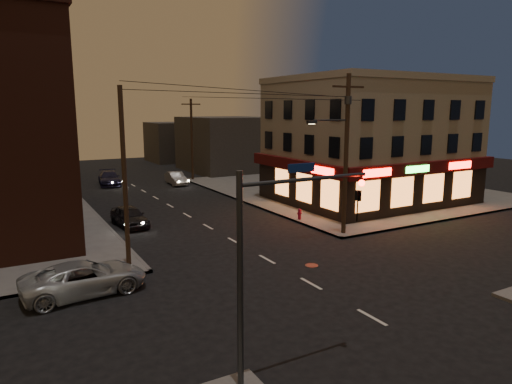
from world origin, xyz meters
TOP-DOWN VIEW (x-y plane):
  - ground at (0.00, 0.00)m, footprint 120.00×120.00m
  - sidewalk_ne at (18.00, 19.00)m, footprint 24.00×28.00m
  - pizza_building at (15.93, 13.43)m, footprint 15.85×12.85m
  - bg_building_ne_a at (14.00, 38.00)m, footprint 10.00×12.00m
  - bg_building_ne_b at (12.00, 52.00)m, footprint 8.00×8.00m
  - utility_pole_main at (6.68, 5.80)m, footprint 4.20×0.44m
  - utility_pole_far at (6.80, 32.00)m, footprint 0.26×0.26m
  - utility_pole_west at (-6.80, 6.50)m, footprint 0.24×0.24m
  - traffic_signal at (-5.57, -5.60)m, footprint 4.49×0.32m
  - suv_cross at (-9.34, 3.92)m, footprint 5.44×2.85m
  - sedan_near at (-4.67, 14.77)m, footprint 2.11×4.34m
  - sedan_mid at (4.17, 30.21)m, footprint 1.70×4.25m
  - sedan_far at (-2.15, 33.42)m, footprint 2.71×5.32m
  - fire_hydrant at (6.40, 10.18)m, footprint 0.36×0.36m

SIDE VIEW (x-z plane):
  - ground at x=0.00m, z-range 0.00..0.00m
  - sidewalk_ne at x=18.00m, z-range 0.00..0.15m
  - fire_hydrant at x=6.40m, z-range 0.19..0.98m
  - sedan_mid at x=4.17m, z-range 0.00..1.37m
  - sedan_near at x=-4.67m, z-range 0.00..1.43m
  - suv_cross at x=-9.34m, z-range 0.00..1.46m
  - sedan_far at x=-2.15m, z-range 0.00..1.48m
  - bg_building_ne_b at x=12.00m, z-range 0.00..6.00m
  - bg_building_ne_a at x=14.00m, z-range 0.00..7.00m
  - traffic_signal at x=-5.57m, z-range 0.92..7.39m
  - utility_pole_far at x=6.80m, z-range 0.15..9.15m
  - utility_pole_west at x=-6.80m, z-range 0.15..9.15m
  - pizza_building at x=15.93m, z-range 0.10..10.60m
  - utility_pole_main at x=6.68m, z-range 0.76..10.76m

